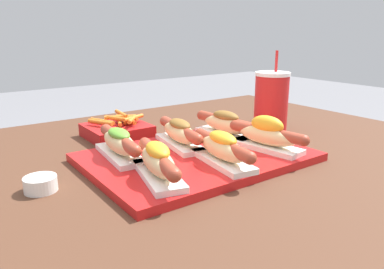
{
  "coord_description": "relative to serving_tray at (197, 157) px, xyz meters",
  "views": [
    {
      "loc": [
        -0.52,
        -0.63,
        0.98
      ],
      "look_at": [
        -0.04,
        0.04,
        0.75
      ],
      "focal_mm": 35.0,
      "sensor_mm": 36.0,
      "label": 1
    }
  ],
  "objects": [
    {
      "name": "serving_tray",
      "position": [
        0.0,
        0.0,
        0.0
      ],
      "size": [
        0.49,
        0.35,
        0.02
      ],
      "color": "red",
      "rests_on": "patio_table"
    },
    {
      "name": "hot_dog_0",
      "position": [
        -0.15,
        -0.08,
        0.04
      ],
      "size": [
        0.1,
        0.21,
        0.07
      ],
      "color": "white",
      "rests_on": "serving_tray"
    },
    {
      "name": "hot_dog_1",
      "position": [
        0.0,
        -0.08,
        0.04
      ],
      "size": [
        0.08,
        0.21,
        0.07
      ],
      "color": "white",
      "rests_on": "serving_tray"
    },
    {
      "name": "hot_dog_2",
      "position": [
        0.15,
        -0.07,
        0.04
      ],
      "size": [
        0.09,
        0.21,
        0.08
      ],
      "color": "white",
      "rests_on": "serving_tray"
    },
    {
      "name": "hot_dog_3",
      "position": [
        -0.15,
        0.08,
        0.04
      ],
      "size": [
        0.08,
        0.21,
        0.06
      ],
      "color": "white",
      "rests_on": "serving_tray"
    },
    {
      "name": "hot_dog_4",
      "position": [
        -0.0,
        0.07,
        0.04
      ],
      "size": [
        0.09,
        0.21,
        0.07
      ],
      "color": "white",
      "rests_on": "serving_tray"
    },
    {
      "name": "hot_dog_5",
      "position": [
        0.14,
        0.07,
        0.04
      ],
      "size": [
        0.07,
        0.22,
        0.07
      ],
      "color": "white",
      "rests_on": "serving_tray"
    },
    {
      "name": "sauce_bowl",
      "position": [
        -0.33,
        0.04,
        0.01
      ],
      "size": [
        0.06,
        0.06,
        0.03
      ],
      "color": "white",
      "rests_on": "patio_table"
    },
    {
      "name": "drink_cup",
      "position": [
        0.33,
        0.09,
        0.08
      ],
      "size": [
        0.1,
        0.1,
        0.23
      ],
      "color": "red",
      "rests_on": "patio_table"
    },
    {
      "name": "fries_basket",
      "position": [
        -0.06,
        0.29,
        0.01
      ],
      "size": [
        0.16,
        0.16,
        0.06
      ],
      "color": "#B21919",
      "rests_on": "patio_table"
    }
  ]
}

